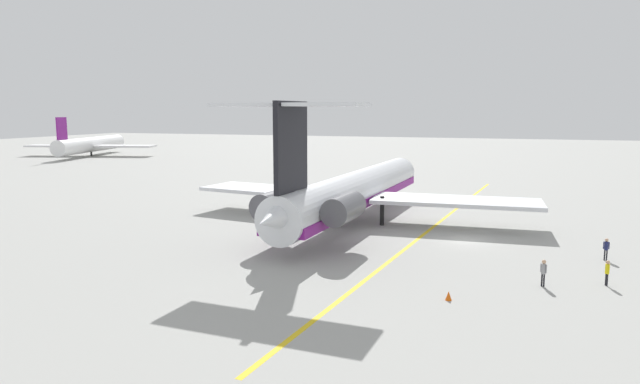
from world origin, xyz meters
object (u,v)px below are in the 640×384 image
object	(u,v)px
ground_crew_portside	(607,270)
safety_cone_tail	(304,187)
main_jetliner	(353,191)
ground_crew_near_nose	(544,270)
ground_crew_near_tail	(606,247)
safety_cone_nose	(527,200)
airliner_far_right	(93,144)
safety_cone_wingtip	(449,296)

from	to	relation	value
ground_crew_portside	safety_cone_tail	bearing A→B (deg)	-70.25
main_jetliner	ground_crew_near_nose	distance (m)	23.83
ground_crew_near_nose	main_jetliner	bearing A→B (deg)	-98.71
ground_crew_near_tail	safety_cone_nose	distance (m)	28.13
ground_crew_portside	airliner_far_right	bearing A→B (deg)	-59.12
main_jetliner	ground_crew_near_tail	xyz separation A→B (m)	(-7.78, -22.22, -2.19)
airliner_far_right	safety_cone_tail	world-z (taller)	airliner_far_right
airliner_far_right	ground_crew_portside	xyz separation A→B (m)	(-76.72, -107.87, -1.85)
main_jetliner	ground_crew_near_nose	size ratio (longest dim) A/B	23.13
airliner_far_right	ground_crew_near_tail	world-z (taller)	airliner_far_right
ground_crew_near_nose	ground_crew_portside	xyz separation A→B (m)	(1.54, -3.95, -0.06)
ground_crew_near_tail	safety_cone_wingtip	xyz separation A→B (m)	(-13.09, 10.37, -0.83)
main_jetliner	safety_cone_wingtip	bearing A→B (deg)	-147.13
safety_cone_tail	main_jetliner	bearing A→B (deg)	-148.52
safety_cone_nose	safety_cone_tail	size ratio (longest dim) A/B	1.00
airliner_far_right	safety_cone_tail	bearing A→B (deg)	-133.41
ground_crew_near_nose	safety_cone_tail	distance (m)	49.37
main_jetliner	airliner_far_right	distance (m)	106.52
main_jetliner	airliner_far_right	xyz separation A→B (m)	(62.09, 86.55, -0.36)
ground_crew_near_nose	safety_cone_nose	bearing A→B (deg)	-145.50
airliner_far_right	safety_cone_wingtip	size ratio (longest dim) A/B	59.93
main_jetliner	airliner_far_right	world-z (taller)	main_jetliner
ground_crew_near_nose	safety_cone_nose	size ratio (longest dim) A/B	3.26
safety_cone_nose	ground_crew_near_nose	bearing A→B (deg)	-179.74
ground_crew_near_tail	safety_cone_wingtip	bearing A→B (deg)	-29.22
ground_crew_near_nose	safety_cone_nose	distance (m)	36.06
main_jetliner	ground_crew_near_nose	xyz separation A→B (m)	(-16.17, -17.37, -2.16)
main_jetliner	safety_cone_nose	xyz separation A→B (m)	(19.88, -17.21, -3.02)
safety_cone_nose	safety_cone_tail	world-z (taller)	same
ground_crew_portside	safety_cone_wingtip	bearing A→B (deg)	9.72
airliner_far_right	safety_cone_tail	size ratio (longest dim) A/B	59.93
ground_crew_near_nose	ground_crew_near_tail	world-z (taller)	ground_crew_near_nose
ground_crew_near_tail	safety_cone_tail	bearing A→B (deg)	-120.81
airliner_far_right	safety_cone_wingtip	distance (m)	128.74
ground_crew_near_tail	ground_crew_portside	xyz separation A→B (m)	(-6.85, 0.91, -0.02)
ground_crew_near_nose	ground_crew_near_tail	bearing A→B (deg)	-175.81
safety_cone_wingtip	main_jetliner	bearing A→B (deg)	29.60
safety_cone_nose	safety_cone_wingtip	bearing A→B (deg)	172.52
main_jetliner	safety_cone_wingtip	distance (m)	24.20
ground_crew_near_nose	ground_crew_near_tail	distance (m)	9.69
ground_crew_near_nose	ground_crew_portside	size ratio (longest dim) A/B	1.05
safety_cone_nose	main_jetliner	bearing A→B (deg)	139.12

